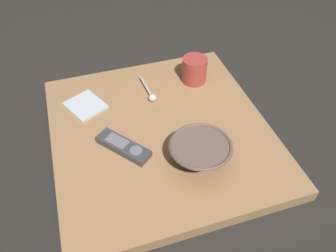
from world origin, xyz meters
name	(u,v)px	position (x,y,z in m)	size (l,w,h in m)	color
ground_plane	(161,137)	(0.00, 0.00, 0.00)	(6.00, 6.00, 0.00)	black
table	(161,133)	(0.00, 0.00, 0.02)	(0.67, 0.63, 0.04)	#936D47
cereal_bowl	(200,152)	(0.15, 0.06, 0.08)	(0.17, 0.17, 0.07)	brown
coffee_mug	(194,70)	(-0.19, 0.18, 0.08)	(0.08, 0.08, 0.09)	#A53833
teaspoon	(151,95)	(-0.14, 0.01, 0.05)	(0.13, 0.03, 0.03)	silver
tv_remote_near	(123,146)	(0.05, -0.12, 0.05)	(0.16, 0.14, 0.02)	#38383D
folded_napkin	(85,105)	(-0.17, -0.20, 0.04)	(0.15, 0.14, 0.01)	#B2BCC6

